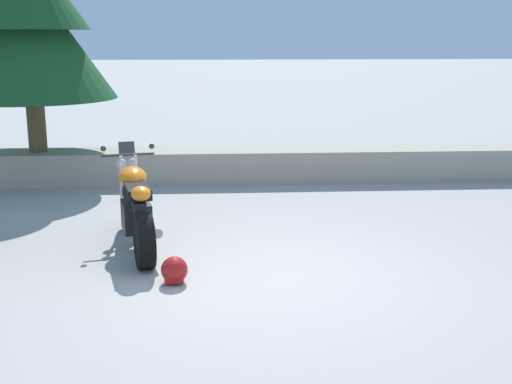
# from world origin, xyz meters

# --- Properties ---
(ground_plane) EXTENTS (120.00, 120.00, 0.00)m
(ground_plane) POSITION_xyz_m (0.00, 0.00, 0.00)
(ground_plane) COLOR #A3A099
(stone_wall) EXTENTS (36.00, 0.80, 0.55)m
(stone_wall) POSITION_xyz_m (0.00, 4.80, 0.28)
(stone_wall) COLOR #A89E89
(stone_wall) RESTS_ON ground
(motorcycle_orange_centre) EXTENTS (0.83, 2.04, 1.18)m
(motorcycle_orange_centre) POSITION_xyz_m (-1.52, 1.13, 0.49)
(motorcycle_orange_centre) COLOR black
(motorcycle_orange_centre) RESTS_ON ground
(rider_helmet) EXTENTS (0.28, 0.28, 0.28)m
(rider_helmet) POSITION_xyz_m (-1.00, -0.08, 0.14)
(rider_helmet) COLOR #B21919
(rider_helmet) RESTS_ON ground
(pine_tree_mid_left) EXTENTS (2.76, 2.76, 4.06)m
(pine_tree_mid_left) POSITION_xyz_m (-3.58, 4.84, 2.78)
(pine_tree_mid_left) COLOR brown
(pine_tree_mid_left) RESTS_ON stone_wall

